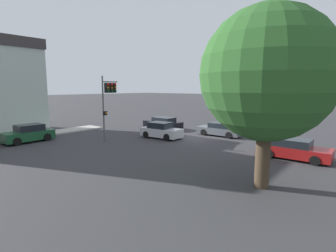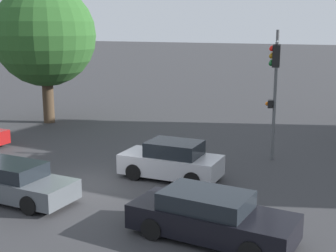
{
  "view_description": "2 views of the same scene",
  "coord_description": "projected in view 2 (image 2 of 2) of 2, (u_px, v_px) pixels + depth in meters",
  "views": [
    {
      "loc": [
        -13.63,
        21.45,
        4.87
      ],
      "look_at": [
        0.29,
        4.02,
        1.57
      ],
      "focal_mm": 28.0,
      "sensor_mm": 36.0,
      "label": 1
    },
    {
      "loc": [
        10.46,
        -13.79,
        6.01
      ],
      "look_at": [
        2.42,
        2.12,
        2.21
      ],
      "focal_mm": 50.0,
      "sensor_mm": 36.0,
      "label": 2
    }
  ],
  "objects": [
    {
      "name": "ground_plane",
      "position": [
        87.0,
        187.0,
        17.91
      ],
      "size": [
        300.0,
        300.0,
        0.0
      ],
      "primitive_type": "plane",
      "color": "#333335"
    },
    {
      "name": "street_tree",
      "position": [
        45.0,
        36.0,
        28.75
      ],
      "size": [
        6.28,
        6.28,
        8.62
      ],
      "color": "#423323",
      "rests_on": "ground_plane"
    },
    {
      "name": "traffic_signal",
      "position": [
        275.0,
        69.0,
        19.94
      ],
      "size": [
        0.94,
        2.27,
        5.87
      ],
      "rotation": [
        0.0,
        0.0,
        3.37
      ],
      "color": "#515456",
      "rests_on": "ground_plane"
    },
    {
      "name": "crossing_car_0",
      "position": [
        211.0,
        217.0,
        13.4
      ],
      "size": [
        4.83,
        2.08,
        1.39
      ],
      "rotation": [
        0.0,
        0.0,
        -0.03
      ],
      "color": "black",
      "rests_on": "ground_plane"
    },
    {
      "name": "crossing_car_1",
      "position": [
        172.0,
        161.0,
        18.75
      ],
      "size": [
        4.1,
        2.02,
        1.54
      ],
      "rotation": [
        0.0,
        0.0,
        3.19
      ],
      "color": "#B7B7BC",
      "rests_on": "ground_plane"
    },
    {
      "name": "crossing_car_3",
      "position": [
        14.0,
        182.0,
        16.45
      ],
      "size": [
        4.5,
        1.87,
        1.34
      ],
      "rotation": [
        0.0,
        0.0,
        0.01
      ],
      "color": "#4C5156",
      "rests_on": "ground_plane"
    }
  ]
}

